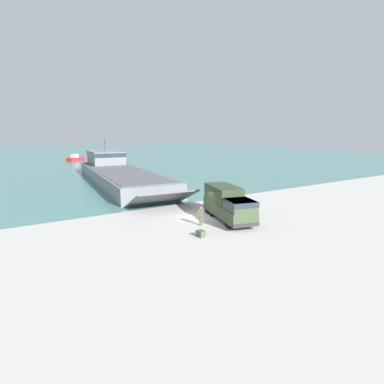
% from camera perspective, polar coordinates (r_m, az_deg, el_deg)
% --- Properties ---
extents(ground_plane, '(240.00, 240.00, 0.00)m').
position_cam_1_polar(ground_plane, '(29.44, 1.08, -4.78)').
color(ground_plane, '#B7B5AD').
extents(water_surface, '(240.00, 180.00, 0.01)m').
position_cam_1_polar(water_surface, '(120.62, -24.84, 6.28)').
color(water_surface, '#477F7A').
rests_on(water_surface, ground_plane).
extents(landing_craft, '(11.16, 38.46, 7.02)m').
position_cam_1_polar(landing_craft, '(52.97, -14.14, 3.83)').
color(landing_craft, gray).
rests_on(landing_craft, ground_plane).
extents(military_truck, '(4.18, 7.69, 3.08)m').
position_cam_1_polar(military_truck, '(28.39, 6.90, -2.18)').
color(military_truck, '#3D4C33').
rests_on(military_truck, ground_plane).
extents(soldier_on_ramp, '(0.45, 0.50, 1.70)m').
position_cam_1_polar(soldier_on_ramp, '(26.56, 1.70, -4.36)').
color(soldier_on_ramp, '#6B664C').
rests_on(soldier_on_ramp, ground_plane).
extents(moored_boat_a, '(5.58, 4.58, 2.04)m').
position_cam_1_polar(moored_boat_a, '(95.75, -21.29, 5.95)').
color(moored_boat_a, '#B22323').
rests_on(moored_boat_a, ground_plane).
extents(mooring_bollard, '(0.26, 0.26, 0.89)m').
position_cam_1_polar(mooring_bollard, '(37.18, 5.99, -0.70)').
color(mooring_bollard, '#333338').
rests_on(mooring_bollard, ground_plane).
extents(cargo_crate, '(0.61, 0.70, 0.53)m').
position_cam_1_polar(cargo_crate, '(23.90, 1.66, -7.94)').
color(cargo_crate, '#475638').
rests_on(cargo_crate, ground_plane).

